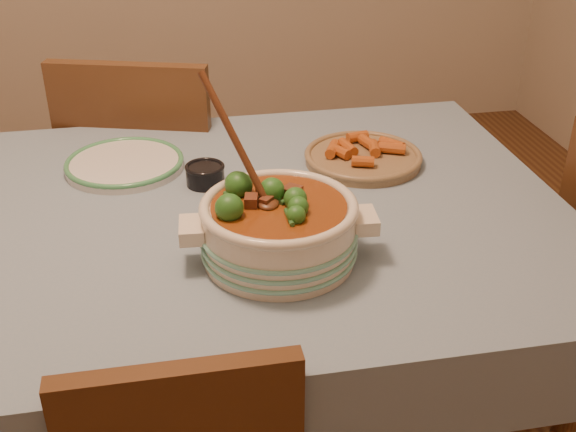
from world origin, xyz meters
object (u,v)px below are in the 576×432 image
object	(u,v)px
stew_casserole	(279,224)
fried_plate	(363,155)
dining_table	(180,251)
white_plate	(125,164)
condiment_bowl	(205,174)
chair_far	(151,183)

from	to	relation	value
stew_casserole	fried_plate	bearing A→B (deg)	54.37
dining_table	stew_casserole	distance (m)	0.32
dining_table	white_plate	world-z (taller)	white_plate
dining_table	condiment_bowl	distance (m)	0.19
dining_table	stew_casserole	size ratio (longest dim) A/B	4.50
chair_far	stew_casserole	bearing A→B (deg)	123.39
stew_casserole	condiment_bowl	size ratio (longest dim) A/B	3.33
dining_table	fried_plate	distance (m)	0.50
chair_far	condiment_bowl	bearing A→B (deg)	122.33
condiment_bowl	chair_far	size ratio (longest dim) A/B	0.12
stew_casserole	chair_far	bearing A→B (deg)	106.39
stew_casserole	fried_plate	xyz separation A→B (m)	(0.28, 0.38, -0.06)
white_plate	fried_plate	distance (m)	0.57
dining_table	condiment_bowl	size ratio (longest dim) A/B	14.98
condiment_bowl	fried_plate	world-z (taller)	same
fried_plate	stew_casserole	bearing A→B (deg)	-125.63
dining_table	chair_far	bearing A→B (deg)	95.75
fried_plate	chair_far	size ratio (longest dim) A/B	0.33
dining_table	white_plate	distance (m)	0.29
stew_casserole	fried_plate	distance (m)	0.48
dining_table	fried_plate	size ratio (longest dim) A/B	5.42
stew_casserole	white_plate	distance (m)	0.55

